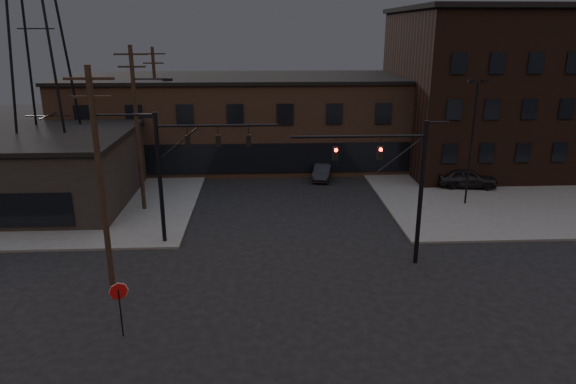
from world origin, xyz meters
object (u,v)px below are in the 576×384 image
at_px(traffic_signal_near, 401,178).
at_px(parked_car_lot_a, 467,178).
at_px(stop_sign, 119,297).
at_px(car_crossing, 323,172).
at_px(parked_car_lot_b, 443,160).
at_px(traffic_signal_far, 181,163).

distance_m(traffic_signal_near, parked_car_lot_a, 16.84).
height_order(stop_sign, car_crossing, stop_sign).
distance_m(parked_car_lot_a, parked_car_lot_b, 6.48).
relative_size(stop_sign, parked_car_lot_b, 0.58).
height_order(parked_car_lot_a, car_crossing, parked_car_lot_a).
distance_m(stop_sign, parked_car_lot_b, 34.99).
distance_m(parked_car_lot_a, car_crossing, 11.91).
bearing_deg(traffic_signal_far, stop_sign, -97.32).
distance_m(traffic_signal_far, parked_car_lot_a, 23.91).
bearing_deg(parked_car_lot_a, stop_sign, 140.21).
distance_m(stop_sign, car_crossing, 26.04).
distance_m(traffic_signal_near, parked_car_lot_b, 22.51).
height_order(stop_sign, parked_car_lot_b, stop_sign).
xyz_separation_m(traffic_signal_near, stop_sign, (-13.36, -6.49, -3.09)).
height_order(traffic_signal_near, parked_car_lot_a, traffic_signal_near).
height_order(traffic_signal_near, traffic_signal_far, same).
xyz_separation_m(parked_car_lot_b, car_crossing, (-11.64, -2.99, -0.10)).
relative_size(traffic_signal_near, car_crossing, 1.96).
xyz_separation_m(parked_car_lot_a, car_crossing, (-11.38, 3.48, -0.28)).
bearing_deg(stop_sign, traffic_signal_far, 82.68).
height_order(parked_car_lot_b, car_crossing, parked_car_lot_b).
relative_size(traffic_signal_near, traffic_signal_far, 1.00).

